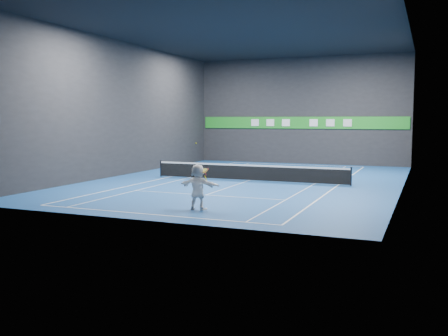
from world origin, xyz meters
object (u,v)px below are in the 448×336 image
at_px(tennis_ball, 196,143).
at_px(tennis_net, 249,172).
at_px(tennis_racket, 205,171).
at_px(player, 198,187).

relative_size(tennis_ball, tennis_net, 0.00).
height_order(tennis_ball, tennis_net, tennis_ball).
bearing_deg(tennis_net, tennis_ball, -82.78).
bearing_deg(tennis_net, tennis_racket, -80.50).
distance_m(player, tennis_ball, 1.83).
height_order(tennis_ball, tennis_racket, tennis_ball).
distance_m(player, tennis_racket, 0.73).
distance_m(tennis_ball, tennis_net, 10.52).
bearing_deg(tennis_net, player, -82.29).
bearing_deg(tennis_racket, player, -171.49).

